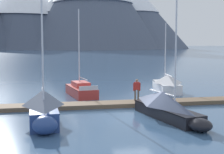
# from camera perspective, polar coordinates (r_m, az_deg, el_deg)

# --- Properties ---
(ground_plane) EXTENTS (700.00, 700.00, 0.00)m
(ground_plane) POSITION_cam_1_polar(r_m,az_deg,el_deg) (22.10, 3.80, -6.73)
(ground_plane) COLOR #38567A
(mountain_shoulder_ridge) EXTENTS (95.06, 95.06, 52.63)m
(mountain_shoulder_ridge) POSITION_cam_1_polar(r_m,az_deg,el_deg) (250.36, -14.66, 11.08)
(mountain_shoulder_ridge) COLOR #424C60
(mountain_shoulder_ridge) RESTS_ON ground
(mountain_east_summit) EXTENTS (83.55, 83.55, 37.85)m
(mountain_east_summit) POSITION_cam_1_polar(r_m,az_deg,el_deg) (241.80, -9.01, 9.30)
(mountain_east_summit) COLOR #424C60
(mountain_east_summit) RESTS_ON ground
(mountain_north_horn) EXTENTS (84.31, 84.31, 48.32)m
(mountain_north_horn) POSITION_cam_1_polar(r_m,az_deg,el_deg) (258.20, 3.33, 10.46)
(mountain_north_horn) COLOR #4C566B
(mountain_north_horn) RESTS_ON ground
(dock) EXTENTS (24.32, 3.03, 0.30)m
(dock) POSITION_cam_1_polar(r_m,az_deg,el_deg) (25.83, 1.08, -4.54)
(dock) COLOR brown
(dock) RESTS_ON ground
(sailboat_second_berth) EXTENTS (1.88, 5.54, 9.04)m
(sailboat_second_berth) POSITION_cam_1_polar(r_m,az_deg,el_deg) (20.50, -11.38, -5.13)
(sailboat_second_berth) COLOR navy
(sailboat_second_berth) RESTS_ON ground
(sailboat_mid_dock_port) EXTENTS (2.29, 6.22, 7.73)m
(sailboat_mid_dock_port) POSITION_cam_1_polar(r_m,az_deg,el_deg) (31.07, -5.40, -2.07)
(sailboat_mid_dock_port) COLOR #B2332D
(sailboat_mid_dock_port) RESTS_ON ground
(sailboat_mid_dock_starboard) EXTENTS (2.44, 7.39, 8.02)m
(sailboat_mid_dock_starboard) POSITION_cam_1_polar(r_m,az_deg,el_deg) (21.76, 9.23, -4.82)
(sailboat_mid_dock_starboard) COLOR black
(sailboat_mid_dock_starboard) RESTS_ON ground
(sailboat_far_berth) EXTENTS (2.91, 6.63, 6.64)m
(sailboat_far_berth) POSITION_cam_1_polar(r_m,az_deg,el_deg) (33.62, 9.01, -1.06)
(sailboat_far_berth) COLOR white
(sailboat_far_berth) RESTS_ON ground
(person_on_dock) EXTENTS (0.59, 0.23, 1.69)m
(person_on_dock) POSITION_cam_1_polar(r_m,az_deg,el_deg) (26.21, 4.17, -1.93)
(person_on_dock) COLOR brown
(person_on_dock) RESTS_ON dock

